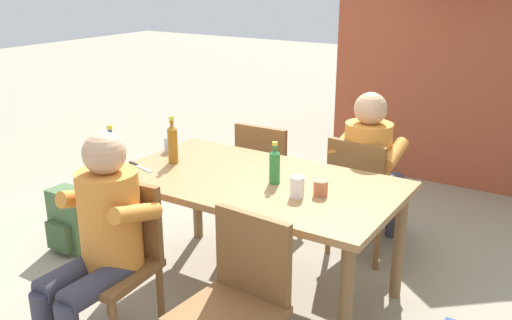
% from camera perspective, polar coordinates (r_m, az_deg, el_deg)
% --- Properties ---
extents(ground_plane, '(24.00, 24.00, 0.00)m').
position_cam_1_polar(ground_plane, '(3.68, 0.00, -12.98)').
color(ground_plane, gray).
extents(dining_table, '(1.71, 0.96, 0.75)m').
position_cam_1_polar(dining_table, '(3.38, 0.00, -3.31)').
color(dining_table, '#A37547').
rests_on(dining_table, ground_plane).
extents(chair_near_left, '(0.48, 0.48, 0.87)m').
position_cam_1_polar(chair_near_left, '(3.14, -13.98, -9.30)').
color(chair_near_left, brown).
rests_on(chair_near_left, ground_plane).
extents(chair_far_right, '(0.49, 0.49, 0.87)m').
position_cam_1_polar(chair_far_right, '(3.94, 10.76, -3.16)').
color(chair_far_right, brown).
rests_on(chair_far_right, ground_plane).
extents(chair_near_right, '(0.47, 0.47, 0.87)m').
position_cam_1_polar(chair_near_right, '(2.69, -1.89, -13.79)').
color(chair_near_right, brown).
rests_on(chair_near_right, ground_plane).
extents(chair_far_left, '(0.45, 0.45, 0.87)m').
position_cam_1_polar(chair_far_left, '(4.25, 1.25, -1.18)').
color(chair_far_left, brown).
rests_on(chair_far_left, ground_plane).
extents(person_in_white_shirt, '(0.47, 0.61, 1.18)m').
position_cam_1_polar(person_in_white_shirt, '(2.99, -15.63, -7.29)').
color(person_in_white_shirt, orange).
rests_on(person_in_white_shirt, ground_plane).
extents(person_in_plaid_shirt, '(0.47, 0.61, 1.18)m').
position_cam_1_polar(person_in_plaid_shirt, '(3.98, 11.61, -0.44)').
color(person_in_plaid_shirt, orange).
rests_on(person_in_plaid_shirt, ground_plane).
extents(bottle_amber, '(0.06, 0.06, 0.31)m').
position_cam_1_polar(bottle_amber, '(3.63, -8.48, 1.73)').
color(bottle_amber, '#996019').
rests_on(bottle_amber, dining_table).
extents(bottle_blue, '(0.06, 0.06, 0.31)m').
position_cam_1_polar(bottle_blue, '(3.50, -14.47, 0.66)').
color(bottle_blue, '#2D56A3').
rests_on(bottle_blue, dining_table).
extents(bottle_green, '(0.06, 0.06, 0.25)m').
position_cam_1_polar(bottle_green, '(3.25, 1.93, -0.56)').
color(bottle_green, '#287A38').
rests_on(bottle_green, dining_table).
extents(cup_steel, '(0.08, 0.08, 0.10)m').
position_cam_1_polar(cup_steel, '(3.90, -8.75, 1.62)').
color(cup_steel, '#B2B7BC').
rests_on(cup_steel, dining_table).
extents(cup_white, '(0.08, 0.08, 0.12)m').
position_cam_1_polar(cup_white, '(3.07, 4.21, -2.75)').
color(cup_white, white).
rests_on(cup_white, dining_table).
extents(cup_terracotta, '(0.08, 0.08, 0.09)m').
position_cam_1_polar(cup_terracotta, '(3.12, 6.59, -2.84)').
color(cup_terracotta, '#BC6B47').
rests_on(cup_terracotta, dining_table).
extents(table_knife, '(0.24, 0.08, 0.01)m').
position_cam_1_polar(table_knife, '(3.63, -11.87, -0.62)').
color(table_knife, silver).
rests_on(table_knife, dining_table).
extents(backpack_by_far_side, '(0.30, 0.25, 0.46)m').
position_cam_1_polar(backpack_by_far_side, '(4.27, -18.34, -5.96)').
color(backpack_by_far_side, '#47663D').
rests_on(backpack_by_far_side, ground_plane).
extents(brick_kiosk, '(2.44, 2.11, 2.48)m').
position_cam_1_polar(brick_kiosk, '(6.27, 20.98, 11.72)').
color(brick_kiosk, '#9E472D').
rests_on(brick_kiosk, ground_plane).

